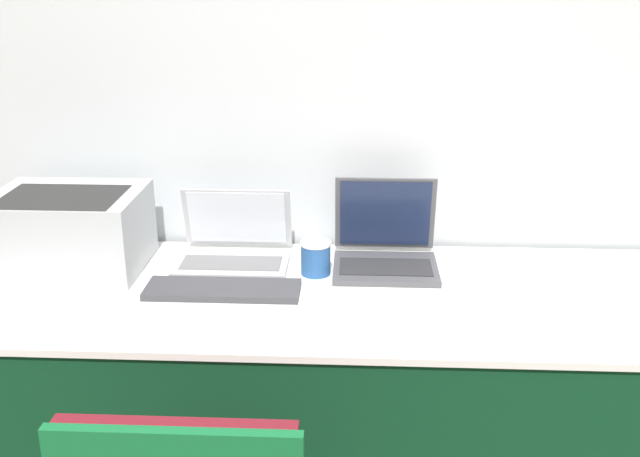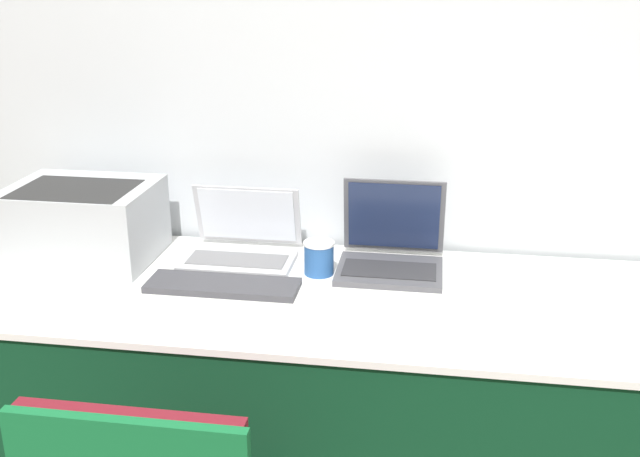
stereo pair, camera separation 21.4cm
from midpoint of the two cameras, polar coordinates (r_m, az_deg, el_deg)
name	(u,v)px [view 2 (the right image)]	position (r m, az deg, el deg)	size (l,w,h in m)	color
wall_back	(377,84)	(2.43, 6.91, 10.84)	(8.00, 0.05, 2.60)	silver
table	(357,408)	(2.35, 5.54, -13.56)	(2.38, 0.77, 0.77)	#0C381E
printer	(84,220)	(2.45, -15.23, 0.61)	(0.44, 0.35, 0.24)	#B2B7BC
laptop_left	(242,244)	(2.39, -3.46, -1.22)	(0.35, 0.27, 0.22)	#B7B7BC
laptop_right	(391,250)	(2.34, 8.06, -1.71)	(0.32, 0.29, 0.26)	#4C4C51
external_keyboard	(223,285)	(2.19, -4.65, -4.41)	(0.44, 0.14, 0.02)	#3D3D42
coffee_cup	(319,258)	(2.27, 2.62, -2.29)	(0.09, 0.09, 0.10)	#285699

